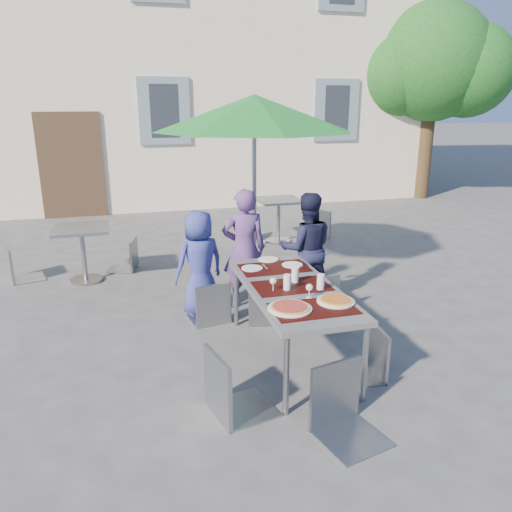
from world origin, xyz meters
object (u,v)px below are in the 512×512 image
object	(u,v)px
patio_umbrella	(254,115)
bg_chair_l_0	(16,242)
cafe_table_0	(83,244)
cafe_table_1	(279,212)
pizza_near_left	(290,308)
bg_chair_r_0	(126,236)
chair_2	(320,269)
bg_chair_r_1	(319,208)
dining_table	(292,292)
chair_5	(346,360)
child_0	(200,263)
chair_4	(372,326)
chair_3	(230,344)
pizza_near_right	(336,300)
chair_0	(210,277)
child_1	(244,249)
child_2	(307,249)
chair_1	(267,279)
bg_chair_l_1	(247,211)

from	to	relation	value
patio_umbrella	bg_chair_l_0	world-z (taller)	patio_umbrella
cafe_table_0	cafe_table_1	xyz separation A→B (m)	(3.21, 1.21, 0.00)
pizza_near_left	bg_chair_r_0	world-z (taller)	bg_chair_r_0
chair_2	bg_chair_r_1	bearing A→B (deg)	67.78
patio_umbrella	cafe_table_0	distance (m)	2.91
dining_table	chair_5	world-z (taller)	chair_5
child_0	chair_4	size ratio (longest dim) A/B	1.42
chair_3	cafe_table_1	xyz separation A→B (m)	(1.94, 4.77, -0.08)
dining_table	bg_chair_r_0	xyz separation A→B (m)	(-1.45, 3.17, -0.18)
dining_table	chair_2	distance (m)	1.13
chair_3	chair_5	world-z (taller)	chair_3
pizza_near_left	cafe_table_1	bearing A→B (deg)	73.24
dining_table	pizza_near_left	bearing A→B (deg)	-111.01
pizza_near_right	chair_2	distance (m)	1.45
chair_2	patio_umbrella	xyz separation A→B (m)	(-0.43, 1.30, 1.69)
child_0	chair_0	xyz separation A→B (m)	(0.06, -0.32, -0.07)
child_1	bg_chair_l_0	bearing A→B (deg)	-26.25
bg_chair_r_0	dining_table	bearing A→B (deg)	-65.36
child_2	chair_1	size ratio (longest dim) A/B	1.53
dining_table	child_0	xyz separation A→B (m)	(-0.66, 1.33, -0.08)
dining_table	chair_0	bearing A→B (deg)	120.83
chair_2	dining_table	bearing A→B (deg)	-126.23
chair_1	patio_umbrella	xyz separation A→B (m)	(0.23, 1.37, 1.72)
dining_table	bg_chair_l_0	size ratio (longest dim) A/B	1.95
bg_chair_r_0	cafe_table_1	size ratio (longest dim) A/B	1.15
cafe_table_0	patio_umbrella	bearing A→B (deg)	-14.95
bg_chair_l_1	chair_2	bearing A→B (deg)	-88.95
patio_umbrella	bg_chair_l_0	xyz separation A→B (m)	(-3.17, 0.90, -1.69)
chair_5	bg_chair_l_0	bearing A→B (deg)	124.41
chair_2	cafe_table_0	xyz separation A→B (m)	(-2.70, 1.91, -0.02)
cafe_table_1	bg_chair_l_1	size ratio (longest dim) A/B	0.78
chair_2	chair_1	bearing A→B (deg)	-173.94
chair_3	bg_chair_l_1	world-z (taller)	chair_3
pizza_near_right	chair_3	world-z (taller)	chair_3
patio_umbrella	pizza_near_right	bearing A→B (deg)	-89.97
bg_chair_l_1	pizza_near_left	bearing A→B (deg)	-99.88
chair_5	bg_chair_r_0	xyz separation A→B (m)	(-1.46, 4.35, -0.09)
bg_chair_r_1	chair_4	bearing A→B (deg)	-106.84
chair_0	bg_chair_r_1	world-z (taller)	bg_chair_r_1
dining_table	pizza_near_right	bearing A→B (deg)	-63.48
child_2	chair_4	world-z (taller)	child_2
patio_umbrella	cafe_table_0	world-z (taller)	patio_umbrella
bg_chair_r_0	bg_chair_l_1	size ratio (longest dim) A/B	0.89
chair_0	bg_chair_l_1	size ratio (longest dim) A/B	0.93
child_1	chair_2	size ratio (longest dim) A/B	1.52
chair_0	patio_umbrella	bearing A→B (deg)	55.07
child_1	bg_chair_l_0	world-z (taller)	child_1
child_2	dining_table	bearing A→B (deg)	74.93
patio_umbrella	chair_3	bearing A→B (deg)	-108.72
chair_2	bg_chair_r_1	world-z (taller)	chair_2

